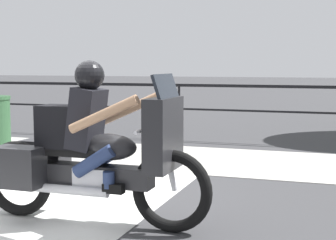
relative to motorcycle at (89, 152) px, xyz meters
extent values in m
plane|color=#38383A|center=(-0.90, 0.30, -0.72)|extent=(120.00, 120.00, 0.00)
cube|color=#A8A59E|center=(-0.90, 3.70, -0.72)|extent=(44.00, 2.40, 0.01)
cube|color=black|center=(-0.90, 5.83, 0.42)|extent=(36.00, 0.04, 0.06)
cube|color=black|center=(-0.90, 5.83, -0.07)|extent=(36.00, 0.03, 0.04)
cylinder|color=black|center=(-0.90, 5.83, -0.13)|extent=(0.05, 0.05, 1.17)
torus|color=black|center=(0.86, 0.00, -0.33)|extent=(0.79, 0.11, 0.79)
torus|color=black|center=(-0.83, 0.00, -0.33)|extent=(0.79, 0.11, 0.79)
cube|color=#232326|center=(0.01, 0.00, -0.23)|extent=(1.28, 0.22, 0.20)
cube|color=silver|center=(0.05, 0.00, -0.28)|extent=(0.34, 0.26, 0.26)
ellipsoid|color=#232326|center=(0.22, 0.00, 0.06)|extent=(0.57, 0.30, 0.26)
cube|color=black|center=(-0.16, 0.00, 0.00)|extent=(0.74, 0.28, 0.08)
cube|color=#232326|center=(0.78, 0.00, 0.21)|extent=(0.20, 0.62, 0.68)
cube|color=#1E232B|center=(0.80, 0.00, 0.65)|extent=(0.10, 0.53, 0.24)
cylinder|color=silver|center=(0.64, 0.00, 0.26)|extent=(0.04, 0.70, 0.04)
cylinder|color=silver|center=(-0.19, -0.16, -0.36)|extent=(0.93, 0.09, 0.09)
cube|color=#232326|center=(-0.65, -0.24, -0.15)|extent=(0.48, 0.28, 0.40)
cube|color=#232326|center=(-0.65, 0.24, -0.15)|extent=(0.48, 0.28, 0.40)
cylinder|color=silver|center=(0.83, 0.00, -0.06)|extent=(0.18, 0.06, 0.53)
cube|color=black|center=(-0.02, 0.00, 0.33)|extent=(0.32, 0.36, 0.62)
sphere|color=tan|center=(0.02, 0.00, 0.73)|extent=(0.23, 0.23, 0.23)
sphere|color=black|center=(0.02, 0.00, 0.75)|extent=(0.29, 0.29, 0.29)
cylinder|color=navy|center=(0.13, -0.15, -0.06)|extent=(0.44, 0.13, 0.34)
cylinder|color=navy|center=(0.28, -0.15, -0.23)|extent=(0.11, 0.11, 0.16)
cube|color=black|center=(0.33, -0.15, -0.31)|extent=(0.20, 0.10, 0.09)
cylinder|color=navy|center=(0.13, 0.15, -0.06)|extent=(0.44, 0.13, 0.34)
cylinder|color=navy|center=(0.28, 0.15, -0.23)|extent=(0.11, 0.11, 0.16)
cube|color=black|center=(0.33, 0.15, -0.31)|extent=(0.20, 0.10, 0.09)
cylinder|color=tan|center=(0.31, -0.30, 0.41)|extent=(0.69, 0.09, 0.37)
cylinder|color=tan|center=(0.31, 0.30, 0.41)|extent=(0.69, 0.09, 0.37)
cube|color=black|center=(-0.32, 0.00, 0.24)|extent=(0.40, 0.32, 0.42)
camera|label=1|loc=(2.33, -4.48, 0.85)|focal=55.00mm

